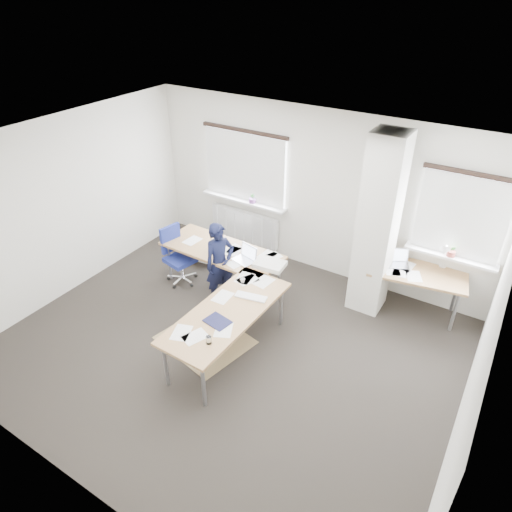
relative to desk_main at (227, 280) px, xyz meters
The scene contains 8 objects.
ground 0.94m from the desk_main, 55.28° to the right, with size 6.00×6.00×0.00m, color black.
room_shell 1.19m from the desk_main, ahead, with size 6.04×5.04×2.82m.
floor_mat 0.92m from the desk_main, 89.07° to the right, with size 1.19×1.00×0.01m, color #917A4F.
white_crate 1.87m from the desk_main, 138.88° to the left, with size 0.52×0.37×0.31m, color white.
desk_main is the anchor object (origin of this frame).
desk_side 2.83m from the desk_main, 35.26° to the left, with size 1.50×0.93×1.22m.
task_chair 1.38m from the desk_main, 163.26° to the left, with size 0.55×0.53×0.99m.
person 0.48m from the desk_main, 138.57° to the left, with size 0.49×0.32×1.35m, color black.
Camera 1 is at (2.87, -3.87, 4.50)m, focal length 32.00 mm.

